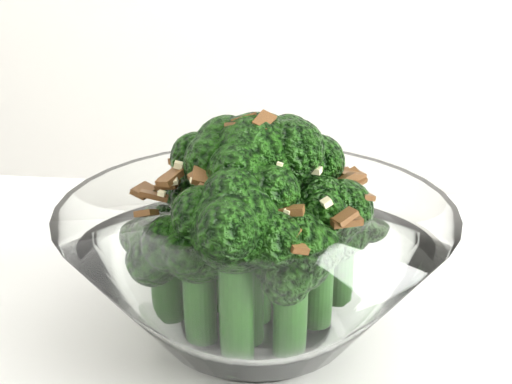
# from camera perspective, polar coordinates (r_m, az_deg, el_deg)

# --- Properties ---
(broccoli_dish) EXTENTS (0.25, 0.25, 0.16)m
(broccoli_dish) POSITION_cam_1_polar(r_m,az_deg,el_deg) (0.49, -0.06, -4.61)
(broccoli_dish) COLOR white
(broccoli_dish) RESTS_ON table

